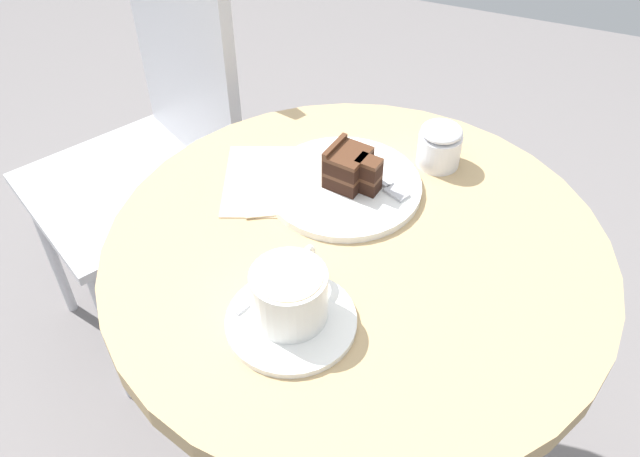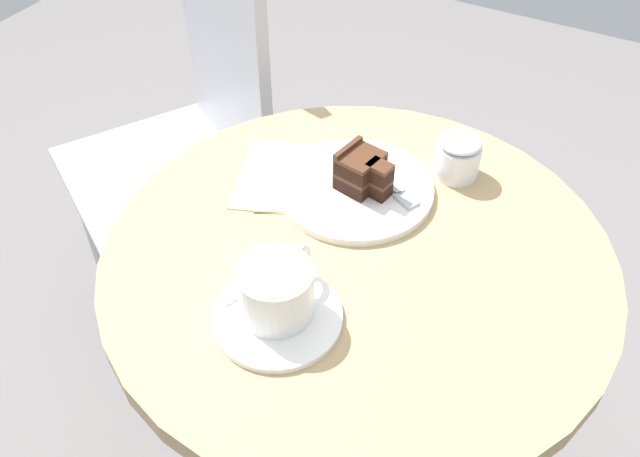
{
  "view_description": "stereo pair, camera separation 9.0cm",
  "coord_description": "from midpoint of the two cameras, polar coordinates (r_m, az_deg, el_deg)",
  "views": [
    {
      "loc": [
        -0.63,
        -0.19,
        1.35
      ],
      "look_at": [
        -0.03,
        0.05,
        0.72
      ],
      "focal_mm": 38.0,
      "sensor_mm": 36.0,
      "label": 1
    },
    {
      "loc": [
        -0.59,
        -0.27,
        1.35
      ],
      "look_at": [
        -0.03,
        0.05,
        0.72
      ],
      "focal_mm": 38.0,
      "sensor_mm": 36.0,
      "label": 2
    }
  ],
  "objects": [
    {
      "name": "napkin",
      "position": [
        1.04,
        0.79,
        4.2
      ],
      "size": [
        0.22,
        0.23,
        0.0
      ],
      "rotation": [
        0.0,
        0.0,
        5.07
      ],
      "color": "beige",
      "rests_on": "cafe_table"
    },
    {
      "name": "coffee_cup",
      "position": [
        0.82,
        -0.53,
        -5.32
      ],
      "size": [
        0.13,
        0.09,
        0.07
      ],
      "color": "white",
      "rests_on": "saucer"
    },
    {
      "name": "cafe_chair",
      "position": [
        1.46,
        -8.85,
        8.54
      ],
      "size": [
        0.52,
        0.52,
        0.88
      ],
      "rotation": [
        0.0,
        0.0,
        4.18
      ],
      "color": "#BCBCC1",
      "rests_on": "ground"
    },
    {
      "name": "saucer",
      "position": [
        0.84,
        -0.54,
        -7.63
      ],
      "size": [
        0.16,
        0.16,
        0.01
      ],
      "color": "white",
      "rests_on": "cafe_table"
    },
    {
      "name": "sugar_pot",
      "position": [
        1.06,
        14.0,
        5.85
      ],
      "size": [
        0.07,
        0.07,
        0.07
      ],
      "color": "white",
      "rests_on": "cafe_table"
    },
    {
      "name": "cafe_table",
      "position": [
        1.02,
        5.49,
        -6.49
      ],
      "size": [
        0.71,
        0.71,
        0.68
      ],
      "color": "tan",
      "rests_on": "ground"
    },
    {
      "name": "teaspoon",
      "position": [
        0.87,
        -1.84,
        -4.56
      ],
      "size": [
        0.09,
        0.04,
        0.0
      ],
      "rotation": [
        0.0,
        0.0,
        5.94
      ],
      "color": "#B7B7BC",
      "rests_on": "saucer"
    },
    {
      "name": "fork",
      "position": [
        1.01,
        8.55,
        3.37
      ],
      "size": [
        0.08,
        0.13,
        0.0
      ],
      "rotation": [
        0.0,
        0.0,
        4.25
      ],
      "color": "#B7B7BC",
      "rests_on": "cake_plate"
    },
    {
      "name": "cake_plate",
      "position": [
        1.02,
        5.52,
        3.24
      ],
      "size": [
        0.23,
        0.23,
        0.01
      ],
      "color": "white",
      "rests_on": "cafe_table"
    },
    {
      "name": "cake_slice",
      "position": [
        0.99,
        6.2,
        4.68
      ],
      "size": [
        0.07,
        0.08,
        0.06
      ],
      "rotation": [
        0.0,
        0.0,
        4.53
      ],
      "color": "black",
      "rests_on": "cake_plate"
    }
  ]
}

